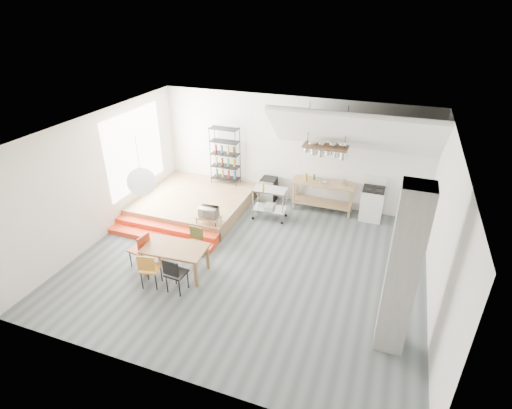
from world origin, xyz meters
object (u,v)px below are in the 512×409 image
at_px(stove, 372,203).
at_px(mini_fridge, 269,190).
at_px(dining_table, 175,250).
at_px(rolling_cart, 270,199).

relative_size(stove, mini_fridge, 1.56).
xyz_separation_m(stove, dining_table, (-3.90, -4.11, 0.12)).
relative_size(dining_table, mini_fridge, 1.93).
bearing_deg(stove, rolling_cart, -159.86).
bearing_deg(rolling_cart, mini_fridge, 107.65).
height_order(dining_table, mini_fridge, mini_fridge).
bearing_deg(rolling_cart, stove, 17.89).
bearing_deg(dining_table, mini_fridge, 74.98).
bearing_deg(stove, dining_table, -133.51).
relative_size(dining_table, rolling_cart, 1.53).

